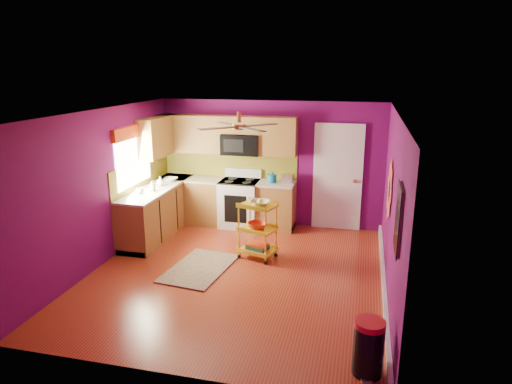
# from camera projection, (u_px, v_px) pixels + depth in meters

# --- Properties ---
(ground) EXTENTS (5.00, 5.00, 0.00)m
(ground) POSITION_uv_depth(u_px,v_px,m) (237.00, 273.00, 7.15)
(ground) COLOR maroon
(ground) RESTS_ON ground
(room_envelope) EXTENTS (4.54, 5.04, 2.52)m
(room_envelope) POSITION_uv_depth(u_px,v_px,m) (238.00, 172.00, 6.71)
(room_envelope) COLOR #620B56
(room_envelope) RESTS_ON ground
(lower_cabinets) EXTENTS (2.81, 2.31, 0.94)m
(lower_cabinets) POSITION_uv_depth(u_px,v_px,m) (196.00, 207.00, 9.04)
(lower_cabinets) COLOR brown
(lower_cabinets) RESTS_ON ground
(electric_range) EXTENTS (0.76, 0.66, 1.13)m
(electric_range) POSITION_uv_depth(u_px,v_px,m) (240.00, 203.00, 9.18)
(electric_range) COLOR white
(electric_range) RESTS_ON ground
(upper_cabinetry) EXTENTS (2.80, 2.30, 1.26)m
(upper_cabinetry) POSITION_uv_depth(u_px,v_px,m) (205.00, 137.00, 8.99)
(upper_cabinetry) COLOR brown
(upper_cabinetry) RESTS_ON ground
(left_window) EXTENTS (0.08, 1.35, 1.08)m
(left_window) POSITION_uv_depth(u_px,v_px,m) (133.00, 147.00, 8.17)
(left_window) COLOR white
(left_window) RESTS_ON ground
(panel_door) EXTENTS (0.95, 0.11, 2.15)m
(panel_door) POSITION_uv_depth(u_px,v_px,m) (338.00, 178.00, 8.89)
(panel_door) COLOR white
(panel_door) RESTS_ON ground
(right_wall_art) EXTENTS (0.04, 2.74, 1.04)m
(right_wall_art) POSITION_uv_depth(u_px,v_px,m) (393.00, 201.00, 5.95)
(right_wall_art) COLOR black
(right_wall_art) RESTS_ON ground
(ceiling_fan) EXTENTS (1.01, 1.01, 0.26)m
(ceiling_fan) POSITION_uv_depth(u_px,v_px,m) (239.00, 126.00, 6.73)
(ceiling_fan) COLOR #BF8C3F
(ceiling_fan) RESTS_ON ground
(shag_rug) EXTENTS (1.00, 1.47, 0.02)m
(shag_rug) POSITION_uv_depth(u_px,v_px,m) (200.00, 268.00, 7.32)
(shag_rug) COLOR black
(shag_rug) RESTS_ON ground
(rolling_cart) EXTENTS (0.68, 0.57, 1.05)m
(rolling_cart) POSITION_uv_depth(u_px,v_px,m) (258.00, 227.00, 7.61)
(rolling_cart) COLOR yellow
(rolling_cart) RESTS_ON ground
(trash_can) EXTENTS (0.40, 0.40, 0.62)m
(trash_can) POSITION_uv_depth(u_px,v_px,m) (368.00, 348.00, 4.76)
(trash_can) COLOR black
(trash_can) RESTS_ON ground
(teal_kettle) EXTENTS (0.18, 0.18, 0.21)m
(teal_kettle) POSITION_uv_depth(u_px,v_px,m) (272.00, 178.00, 8.91)
(teal_kettle) COLOR #12638B
(teal_kettle) RESTS_ON lower_cabinets
(toaster) EXTENTS (0.22, 0.15, 0.18)m
(toaster) POSITION_uv_depth(u_px,v_px,m) (287.00, 178.00, 8.87)
(toaster) COLOR beige
(toaster) RESTS_ON lower_cabinets
(soap_bottle_a) EXTENTS (0.08, 0.09, 0.19)m
(soap_bottle_a) POSITION_uv_depth(u_px,v_px,m) (152.00, 186.00, 8.29)
(soap_bottle_a) COLOR #EA3F72
(soap_bottle_a) RESTS_ON lower_cabinets
(soap_bottle_b) EXTENTS (0.14, 0.14, 0.18)m
(soap_bottle_b) POSITION_uv_depth(u_px,v_px,m) (160.00, 181.00, 8.66)
(soap_bottle_b) COLOR white
(soap_bottle_b) RESTS_ON lower_cabinets
(counter_dish) EXTENTS (0.27, 0.27, 0.07)m
(counter_dish) POSITION_uv_depth(u_px,v_px,m) (171.00, 179.00, 9.04)
(counter_dish) COLOR white
(counter_dish) RESTS_ON lower_cabinets
(counter_cup) EXTENTS (0.14, 0.14, 0.11)m
(counter_cup) POSITION_uv_depth(u_px,v_px,m) (140.00, 191.00, 8.13)
(counter_cup) COLOR white
(counter_cup) RESTS_ON lower_cabinets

